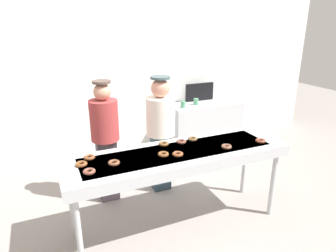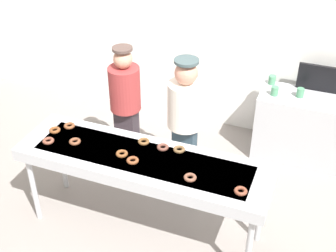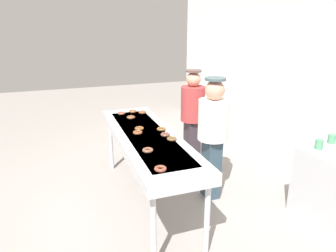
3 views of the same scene
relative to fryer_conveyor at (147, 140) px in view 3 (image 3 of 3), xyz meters
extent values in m
plane|color=gray|center=(0.00, 0.00, -0.86)|extent=(16.00, 16.00, 0.00)
cube|color=white|center=(0.00, 2.27, 0.68)|extent=(8.00, 0.12, 3.08)
cube|color=#B7BABF|center=(0.00, 0.00, 0.01)|extent=(2.43, 0.70, 0.13)
cube|color=slate|center=(0.00, 0.00, 0.03)|extent=(2.07, 0.49, 0.08)
cylinder|color=#B7BABF|center=(-1.12, -0.27, -0.46)|extent=(0.06, 0.06, 0.80)
cylinder|color=#B7BABF|center=(1.12, -0.27, -0.46)|extent=(0.06, 0.06, 0.80)
cylinder|color=#B7BABF|center=(-1.12, 0.27, -0.46)|extent=(0.06, 0.06, 0.80)
cylinder|color=#B7BABF|center=(1.12, 0.27, -0.46)|extent=(0.06, 0.06, 0.80)
torus|color=brown|center=(-0.90, 0.19, 0.09)|extent=(0.13, 0.13, 0.03)
torus|color=brown|center=(0.13, 0.19, 0.09)|extent=(0.14, 0.14, 0.03)
torus|color=brown|center=(0.52, -0.14, 0.09)|extent=(0.16, 0.16, 0.03)
torus|color=brown|center=(-0.08, 0.21, 0.09)|extent=(0.16, 0.16, 0.03)
torus|color=brown|center=(-0.95, -0.11, 0.09)|extent=(0.13, 0.13, 0.03)
torus|color=brown|center=(-0.19, -0.04, 0.09)|extent=(0.15, 0.15, 0.03)
torus|color=brown|center=(-1.00, 0.07, 0.09)|extent=(0.15, 0.15, 0.03)
torus|color=brown|center=(-0.06, -0.10, 0.09)|extent=(0.15, 0.15, 0.03)
torus|color=brown|center=(-0.70, -0.03, 0.09)|extent=(0.15, 0.15, 0.03)
torus|color=brown|center=(0.97, -0.15, 0.09)|extent=(0.16, 0.16, 0.03)
torus|color=brown|center=(0.29, 0.22, 0.09)|extent=(0.12, 0.12, 0.03)
cube|color=#32292F|center=(-0.59, 0.87, -0.44)|extent=(0.24, 0.18, 0.84)
cylinder|color=#993333|center=(-0.59, 0.87, 0.23)|extent=(0.35, 0.35, 0.50)
sphere|color=tan|center=(-0.59, 0.87, 0.59)|extent=(0.21, 0.21, 0.21)
cylinder|color=#4F3D37|center=(-0.59, 0.87, 0.71)|extent=(0.22, 0.22, 0.03)
cube|color=#2B3E4B|center=(0.13, 0.82, -0.45)|extent=(0.24, 0.18, 0.81)
cylinder|color=silver|center=(0.13, 0.82, 0.21)|extent=(0.38, 0.38, 0.50)
sphere|color=tan|center=(0.13, 0.82, 0.58)|extent=(0.24, 0.24, 0.24)
cylinder|color=#3C4C4F|center=(0.13, 0.82, 0.71)|extent=(0.25, 0.25, 0.03)
cylinder|color=#4C8C66|center=(0.84, 2.01, 0.05)|extent=(0.09, 0.09, 0.11)
cylinder|color=#4C8C66|center=(0.92, 1.74, 0.05)|extent=(0.09, 0.09, 0.11)
camera|label=1|loc=(-1.27, -2.61, 1.37)|focal=31.86mm
camera|label=2|loc=(1.44, -3.06, 2.67)|focal=48.78mm
camera|label=3|loc=(3.37, -0.94, 1.34)|focal=32.97mm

